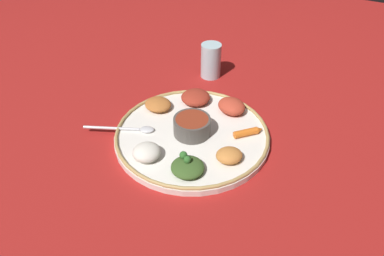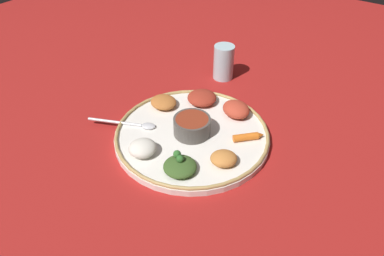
% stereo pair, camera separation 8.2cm
% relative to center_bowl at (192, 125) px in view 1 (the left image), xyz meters
% --- Properties ---
extents(ground_plane, '(2.40, 2.40, 0.00)m').
position_rel_center_bowl_xyz_m(ground_plane, '(0.00, 0.00, -0.04)').
color(ground_plane, maroon).
extents(platter, '(0.36, 0.36, 0.01)m').
position_rel_center_bowl_xyz_m(platter, '(0.00, 0.00, -0.03)').
color(platter, white).
rests_on(platter, ground_plane).
extents(platter_rim, '(0.36, 0.36, 0.01)m').
position_rel_center_bowl_xyz_m(platter_rim, '(0.00, 0.00, -0.02)').
color(platter_rim, tan).
rests_on(platter_rim, platter).
extents(center_bowl, '(0.09, 0.09, 0.04)m').
position_rel_center_bowl_xyz_m(center_bowl, '(0.00, 0.00, 0.00)').
color(center_bowl, '#4C4742').
rests_on(center_bowl, platter).
extents(spoon, '(0.16, 0.08, 0.01)m').
position_rel_center_bowl_xyz_m(spoon, '(-0.13, -0.06, -0.02)').
color(spoon, silver).
rests_on(spoon, platter).
extents(greens_pile, '(0.08, 0.08, 0.03)m').
position_rel_center_bowl_xyz_m(greens_pile, '(0.05, -0.11, -0.01)').
color(greens_pile, '#385623').
rests_on(greens_pile, platter).
extents(carrot_near_spoon, '(0.06, 0.06, 0.02)m').
position_rel_center_bowl_xyz_m(carrot_near_spoon, '(0.12, 0.06, -0.01)').
color(carrot_near_spoon, orange).
rests_on(carrot_near_spoon, platter).
extents(mound_berbere_red, '(0.09, 0.08, 0.03)m').
position_rel_center_bowl_xyz_m(mound_berbere_red, '(0.05, 0.12, -0.01)').
color(mound_berbere_red, '#B73D28').
rests_on(mound_berbere_red, platter).
extents(mound_rice_white, '(0.08, 0.08, 0.03)m').
position_rel_center_bowl_xyz_m(mound_rice_white, '(-0.05, -0.12, -0.01)').
color(mound_rice_white, silver).
rests_on(mound_rice_white, platter).
extents(mound_squash, '(0.08, 0.07, 0.03)m').
position_rel_center_bowl_xyz_m(mound_squash, '(0.11, -0.04, -0.01)').
color(mound_squash, '#C67A38').
rests_on(mound_squash, platter).
extents(mound_chickpea, '(0.07, 0.07, 0.02)m').
position_rel_center_bowl_xyz_m(mound_chickpea, '(-0.12, 0.05, -0.01)').
color(mound_chickpea, '#B2662D').
rests_on(mound_chickpea, platter).
extents(mound_beet, '(0.11, 0.11, 0.03)m').
position_rel_center_bowl_xyz_m(mound_beet, '(-0.05, 0.12, -0.01)').
color(mound_beet, maroon).
rests_on(mound_beet, platter).
extents(drinking_glass, '(0.06, 0.06, 0.10)m').
position_rel_center_bowl_xyz_m(drinking_glass, '(-0.09, 0.28, 0.01)').
color(drinking_glass, silver).
rests_on(drinking_glass, ground_plane).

